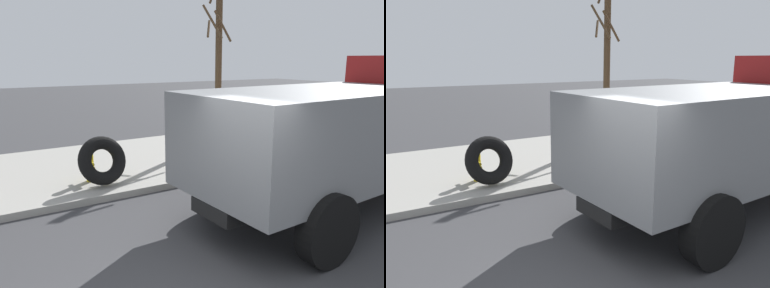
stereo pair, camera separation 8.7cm
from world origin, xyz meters
The scene contains 5 objects.
sidewalk_curb centered at (0.00, 6.50, 0.07)m, with size 36.00×5.00×0.15m, color #99968E.
fire_hydrant centered at (0.17, 5.10, 0.62)m, with size 0.21×0.48×0.88m.
loose_tire centered at (0.33, 4.67, 0.72)m, with size 1.10×1.10×0.29m, color black.
dump_truck_gray centered at (4.43, 1.26, 1.61)m, with size 7.10×3.03×3.00m.
bare_tree centered at (5.34, 7.27, 3.11)m, with size 0.80×1.05×5.63m.
Camera 1 is at (-2.29, -3.31, 2.92)m, focal length 35.55 mm.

